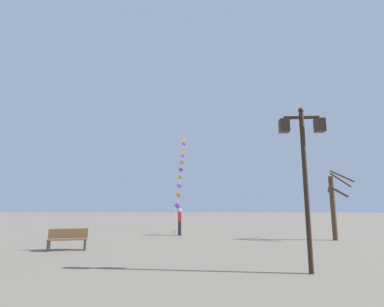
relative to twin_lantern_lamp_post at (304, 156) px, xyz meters
The scene contains 6 objects.
ground_plane 13.43m from the twin_lantern_lamp_post, 105.53° to the left, with size 160.00×160.00×0.00m, color #756B5B.
twin_lantern_lamp_post is the anchor object (origin of this frame).
kite_train 20.18m from the twin_lantern_lamp_post, 105.89° to the left, with size 0.78×12.35×9.80m.
kite_flyer 12.35m from the twin_lantern_lamp_post, 113.23° to the left, with size 0.27×0.62×1.71m.
bare_tree 9.72m from the twin_lantern_lamp_post, 64.16° to the left, with size 0.98×2.23×3.91m.
park_bench 10.15m from the twin_lantern_lamp_post, 155.69° to the left, with size 1.66×0.93×0.89m.
Camera 1 is at (0.69, -1.48, 1.82)m, focal length 28.18 mm.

